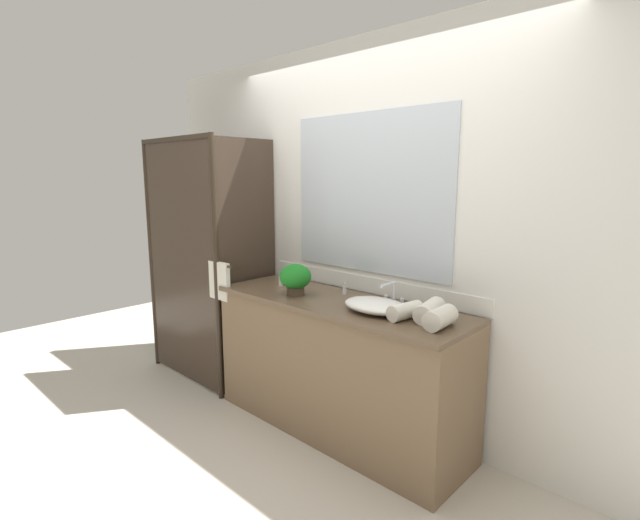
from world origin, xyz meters
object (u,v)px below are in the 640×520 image
at_px(faucet, 392,298).
at_px(rolled_towel_far_edge, 405,311).
at_px(sink_basin, 376,306).
at_px(rolled_towel_middle, 430,311).
at_px(rolled_towel_near_edge, 440,318).
at_px(amenity_bottle_shampoo, 344,289).
at_px(amenity_bottle_body_wash, 281,281).
at_px(potted_plant, 295,278).

height_order(faucet, rolled_towel_far_edge, faucet).
distance_m(sink_basin, rolled_towel_middle, 0.33).
bearing_deg(rolled_towel_near_edge, rolled_towel_far_edge, 178.90).
distance_m(sink_basin, rolled_towel_near_edge, 0.43).
height_order(sink_basin, faucet, faucet).
relative_size(amenity_bottle_shampoo, rolled_towel_middle, 0.31).
bearing_deg(rolled_towel_far_edge, amenity_bottle_body_wash, 176.65).
relative_size(sink_basin, rolled_towel_middle, 1.63).
relative_size(potted_plant, amenity_bottle_shampoo, 2.77).
bearing_deg(amenity_bottle_body_wash, rolled_towel_far_edge, -3.35).
distance_m(amenity_bottle_shampoo, rolled_towel_far_edge, 0.64).
bearing_deg(faucet, potted_plant, -160.59).
distance_m(sink_basin, faucet, 0.17).
xyz_separation_m(faucet, potted_plant, (-0.63, -0.22, 0.07)).
bearing_deg(sink_basin, potted_plant, -175.31).
xyz_separation_m(potted_plant, amenity_bottle_body_wash, (-0.28, 0.12, -0.08)).
bearing_deg(rolled_towel_far_edge, amenity_bottle_shampoo, 162.56).
xyz_separation_m(rolled_towel_near_edge, rolled_towel_middle, (-0.11, 0.08, -0.00)).
xyz_separation_m(sink_basin, rolled_towel_far_edge, (0.21, -0.00, 0.01)).
xyz_separation_m(amenity_bottle_body_wash, rolled_towel_middle, (1.23, 0.01, 0.01)).
distance_m(potted_plant, rolled_towel_near_edge, 1.06).
xyz_separation_m(amenity_bottle_shampoo, amenity_bottle_body_wash, (-0.51, -0.13, 0.00)).
height_order(sink_basin, rolled_towel_far_edge, rolled_towel_far_edge).
bearing_deg(sink_basin, rolled_towel_middle, 13.69).
bearing_deg(faucet, rolled_towel_far_edge, -39.84).
distance_m(potted_plant, rolled_towel_far_edge, 0.84).
height_order(amenity_bottle_body_wash, rolled_towel_near_edge, rolled_towel_near_edge).
height_order(faucet, rolled_towel_middle, faucet).
height_order(sink_basin, potted_plant, potted_plant).
relative_size(rolled_towel_near_edge, rolled_towel_far_edge, 1.00).
height_order(faucet, amenity_bottle_body_wash, faucet).
relative_size(sink_basin, rolled_towel_near_edge, 1.92).
bearing_deg(faucet, amenity_bottle_body_wash, -173.37).
distance_m(sink_basin, potted_plant, 0.64).
distance_m(rolled_towel_near_edge, rolled_towel_middle, 0.14).
bearing_deg(potted_plant, amenity_bottle_shampoo, 47.26).
bearing_deg(rolled_towel_far_edge, sink_basin, 179.88).
bearing_deg(rolled_towel_near_edge, rolled_towel_middle, 143.43).
distance_m(potted_plant, amenity_bottle_body_wash, 0.31).
bearing_deg(amenity_bottle_shampoo, rolled_towel_middle, -9.06).
xyz_separation_m(faucet, rolled_towel_middle, (0.32, -0.09, 0.00)).
distance_m(potted_plant, rolled_towel_middle, 0.96).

